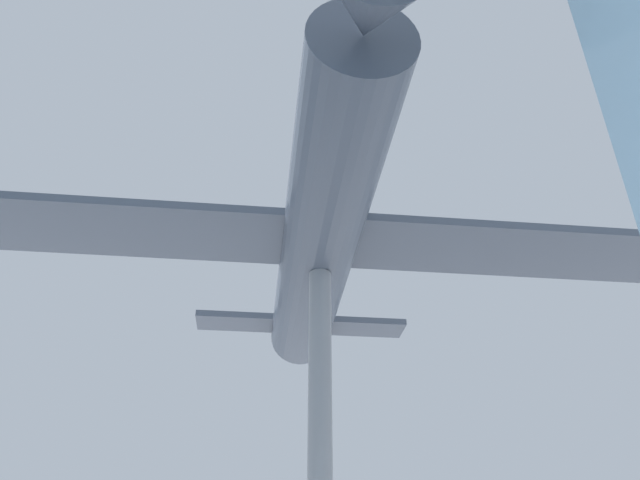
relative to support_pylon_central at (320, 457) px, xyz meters
The scene contains 2 objects.
support_pylon_central is the anchor object (origin of this frame).
suspended_airplane 4.58m from the support_pylon_central, 107.52° to the left, with size 18.34×12.91×2.91m.
Camera 1 is at (-2.29, 11.45, 1.31)m, focal length 35.00 mm.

